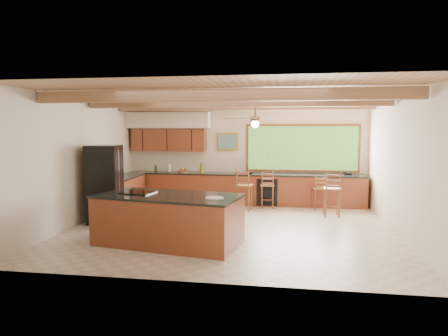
# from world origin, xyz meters

# --- Properties ---
(ground) EXTENTS (7.20, 7.20, 0.00)m
(ground) POSITION_xyz_m (0.00, 0.00, 0.00)
(ground) COLOR #BAAF9A
(ground) RESTS_ON ground
(room_shell) EXTENTS (7.27, 6.54, 3.02)m
(room_shell) POSITION_xyz_m (-0.17, 0.65, 2.21)
(room_shell) COLOR beige
(room_shell) RESTS_ON ground
(counter_run) EXTENTS (7.12, 3.10, 1.26)m
(counter_run) POSITION_xyz_m (-0.82, 2.52, 0.46)
(counter_run) COLOR brown
(counter_run) RESTS_ON ground
(island) EXTENTS (2.98, 1.78, 0.99)m
(island) POSITION_xyz_m (-1.04, -1.40, 0.49)
(island) COLOR brown
(island) RESTS_ON ground
(refrigerator) EXTENTS (0.79, 0.78, 1.86)m
(refrigerator) POSITION_xyz_m (-3.05, 0.07, 0.93)
(refrigerator) COLOR black
(refrigerator) RESTS_ON ground
(bar_stool_a) EXTENTS (0.46, 0.46, 1.15)m
(bar_stool_a) POSITION_xyz_m (0.10, 1.94, 0.68)
(bar_stool_a) COLOR brown
(bar_stool_a) RESTS_ON ground
(bar_stool_b) EXTENTS (0.41, 0.41, 1.07)m
(bar_stool_b) POSITION_xyz_m (0.71, 2.39, 0.64)
(bar_stool_b) COLOR brown
(bar_stool_b) RESTS_ON ground
(bar_stool_c) EXTENTS (0.41, 0.41, 0.97)m
(bar_stool_c) POSITION_xyz_m (2.14, 2.40, 0.57)
(bar_stool_c) COLOR brown
(bar_stool_c) RESTS_ON ground
(bar_stool_d) EXTENTS (0.43, 0.43, 1.19)m
(bar_stool_d) POSITION_xyz_m (2.40, 1.54, 0.70)
(bar_stool_d) COLOR brown
(bar_stool_d) RESTS_ON ground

